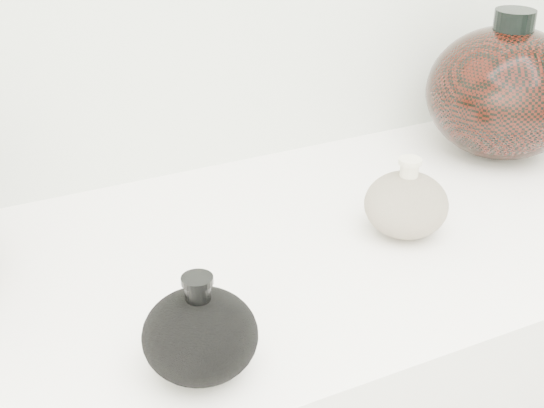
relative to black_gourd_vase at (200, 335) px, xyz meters
name	(u,v)px	position (x,y,z in m)	size (l,w,h in m)	color
black_gourd_vase	(200,335)	(0.00, 0.00, 0.00)	(0.13, 0.13, 0.10)	black
cream_gourd_vase	(406,204)	(0.32, 0.13, 0.00)	(0.13, 0.13, 0.10)	#B9A693
right_round_pot	(504,92)	(0.59, 0.27, 0.05)	(0.30, 0.30, 0.22)	black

